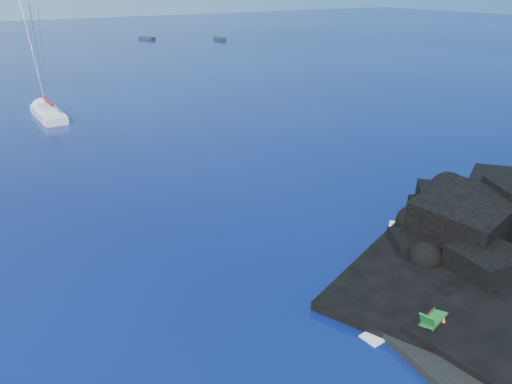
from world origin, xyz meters
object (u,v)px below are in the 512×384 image
(deck_chair, at_px, (434,315))
(marker_cone, at_px, (443,322))
(distant_boat_b, at_px, (220,40))
(sailboat, at_px, (49,117))
(distant_boat_a, at_px, (147,39))

(deck_chair, bearing_deg, marker_cone, -60.22)
(marker_cone, height_order, distant_boat_b, marker_cone)
(sailboat, relative_size, distant_boat_b, 2.46)
(marker_cone, bearing_deg, sailboat, 98.35)
(distant_boat_a, bearing_deg, sailboat, -138.67)
(sailboat, height_order, marker_cone, sailboat)
(marker_cone, xyz_separation_m, distant_boat_b, (44.86, 104.35, -0.61))
(sailboat, relative_size, distant_boat_a, 2.48)
(marker_cone, bearing_deg, distant_boat_b, 66.74)
(distant_boat_a, bearing_deg, deck_chair, -124.98)
(sailboat, xyz_separation_m, distant_boat_a, (36.82, 68.15, 0.00))
(sailboat, height_order, distant_boat_b, sailboat)
(marker_cone, bearing_deg, distant_boat_a, 75.47)
(distant_boat_b, bearing_deg, distant_boat_a, 149.89)
(sailboat, bearing_deg, distant_boat_a, 60.47)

